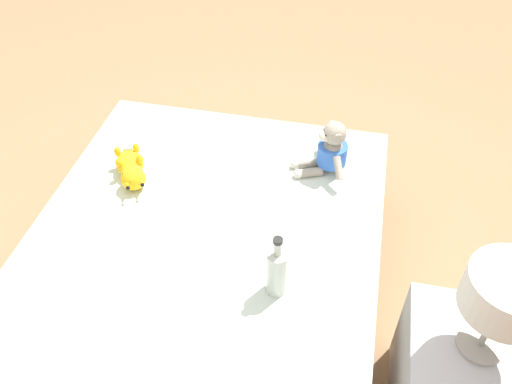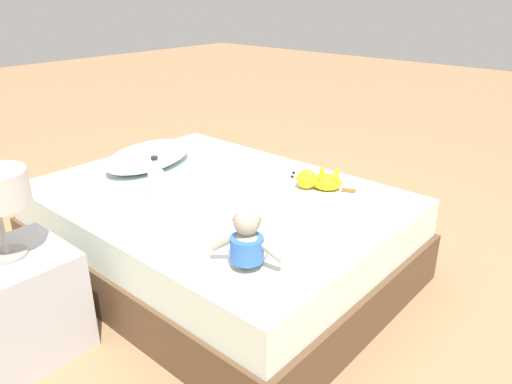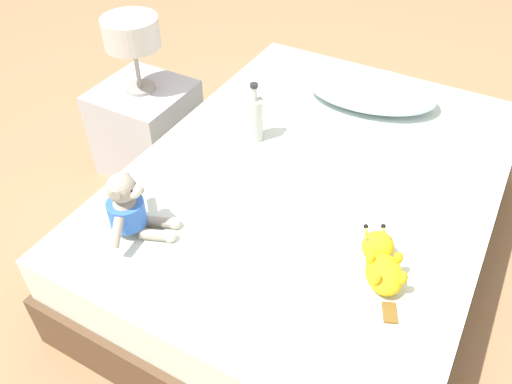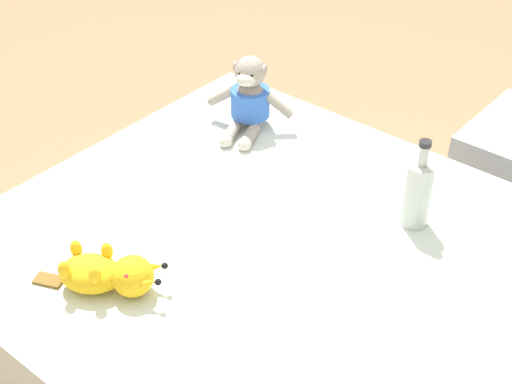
# 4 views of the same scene
# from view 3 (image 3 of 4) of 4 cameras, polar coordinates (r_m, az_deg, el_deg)

# --- Properties ---
(ground_plane) EXTENTS (16.00, 16.00, 0.00)m
(ground_plane) POSITION_cam_3_polar(r_m,az_deg,el_deg) (2.27, 5.82, -6.15)
(ground_plane) COLOR #93704C
(bed) EXTENTS (1.33, 1.80, 0.44)m
(bed) POSITION_cam_3_polar(r_m,az_deg,el_deg) (2.12, 6.22, -2.25)
(bed) COLOR brown
(bed) RESTS_ON ground_plane
(pillow) EXTENTS (0.62, 0.42, 0.12)m
(pillow) POSITION_cam_3_polar(r_m,az_deg,el_deg) (2.37, 12.68, 10.95)
(pillow) COLOR silver
(pillow) RESTS_ON bed
(plush_monkey) EXTENTS (0.25, 0.28, 0.24)m
(plush_monkey) POSITION_cam_3_polar(r_m,az_deg,el_deg) (1.71, -13.89, -1.85)
(plush_monkey) COLOR #9E9384
(plush_monkey) RESTS_ON bed
(plush_yellow_creature) EXTENTS (0.21, 0.31, 0.10)m
(plush_yellow_creature) POSITION_cam_3_polar(r_m,az_deg,el_deg) (1.62, 13.76, -7.52)
(plush_yellow_creature) COLOR yellow
(plush_yellow_creature) RESTS_ON bed
(glass_bottle) EXTENTS (0.07, 0.07, 0.25)m
(glass_bottle) POSITION_cam_3_polar(r_m,az_deg,el_deg) (2.06, -0.21, 8.17)
(glass_bottle) COLOR #B7BCB2
(glass_bottle) RESTS_ON bed
(nightstand) EXTENTS (0.41, 0.41, 0.44)m
(nightstand) POSITION_cam_3_polar(r_m,az_deg,el_deg) (2.62, -11.95, 6.97)
(nightstand) COLOR #B2B2B7
(nightstand) RESTS_ON ground_plane
(bedside_lamp) EXTENTS (0.25, 0.25, 0.34)m
(bedside_lamp) POSITION_cam_3_polar(r_m,az_deg,el_deg) (2.38, -13.65, 16.61)
(bedside_lamp) COLOR gray
(bedside_lamp) RESTS_ON nightstand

